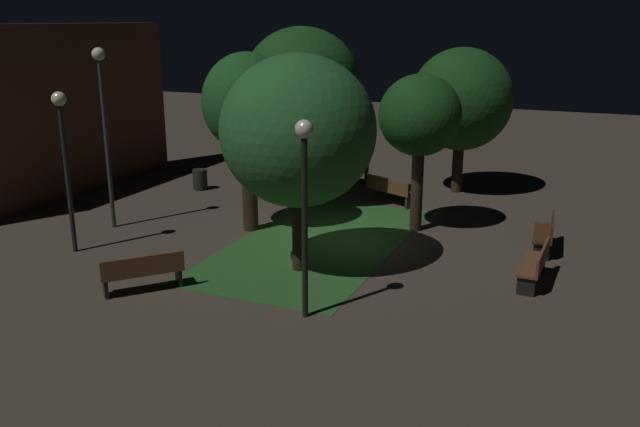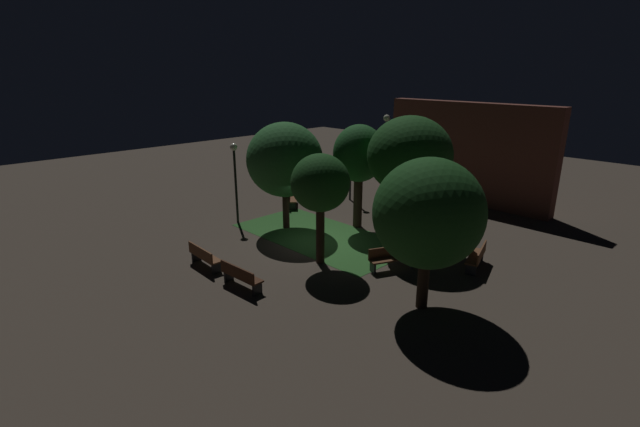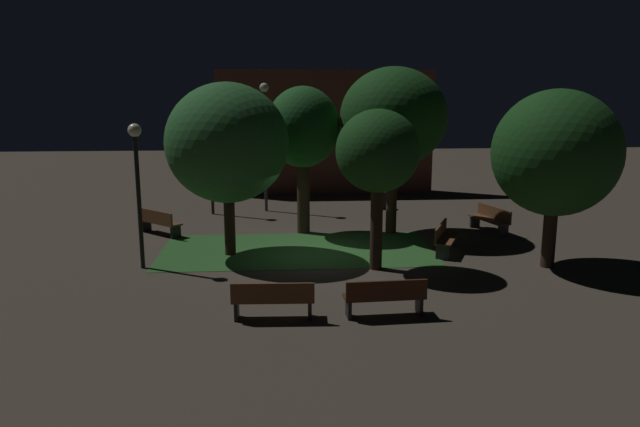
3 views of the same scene
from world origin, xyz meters
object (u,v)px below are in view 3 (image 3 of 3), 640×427
at_px(bench_front_left, 445,237).
at_px(tree_near_wall, 303,129).
at_px(tree_right_canopy, 378,153).
at_px(bench_front_right, 491,218).
at_px(bench_lawn_edge, 158,221).
at_px(bench_corner, 273,299).
at_px(tree_lawn_side, 394,118).
at_px(tree_left_canopy, 556,154).
at_px(lamp_post_near_wall, 210,142).
at_px(tree_tall_center, 227,143).
at_px(bench_near_trees, 385,296).
at_px(trash_bin, 382,200).
at_px(lamp_post_plaza_east, 137,170).
at_px(lamp_post_path_center, 265,126).

relative_size(bench_front_left, tree_near_wall, 0.37).
bearing_deg(tree_right_canopy, bench_front_left, 32.73).
relative_size(bench_front_right, bench_lawn_edge, 1.12).
relative_size(bench_front_left, bench_front_right, 0.99).
distance_m(bench_front_right, tree_near_wall, 7.18).
distance_m(bench_corner, tree_lawn_side, 9.32).
xyz_separation_m(tree_left_canopy, lamp_post_near_wall, (-10.13, 7.77, -0.36)).
xyz_separation_m(bench_corner, tree_lawn_side, (3.99, 7.67, 3.46)).
bearing_deg(bench_lawn_edge, tree_tall_center, -44.61).
relative_size(tree_tall_center, tree_right_canopy, 1.16).
bearing_deg(tree_left_canopy, tree_tall_center, 168.31).
height_order(bench_near_trees, tree_near_wall, tree_near_wall).
xyz_separation_m(bench_front_right, trash_bin, (-3.10, 4.26, -0.12)).
distance_m(tree_left_canopy, tree_right_canopy, 4.86).
bearing_deg(bench_corner, bench_near_trees, 0.00).
bearing_deg(bench_lawn_edge, bench_front_left, -17.06).
height_order(lamp_post_plaza_east, lamp_post_path_center, lamp_post_path_center).
distance_m(tree_lawn_side, lamp_post_near_wall, 7.44).
height_order(bench_front_left, tree_right_canopy, tree_right_canopy).
xyz_separation_m(lamp_post_plaza_east, trash_bin, (8.03, 7.75, -2.41)).
distance_m(tree_near_wall, lamp_post_near_wall, 4.82).
distance_m(tree_left_canopy, lamp_post_plaza_east, 11.36).
relative_size(bench_corner, bench_front_left, 0.99).
distance_m(tree_right_canopy, trash_bin, 8.88).
bearing_deg(bench_corner, tree_left_canopy, 24.23).
relative_size(tree_right_canopy, trash_bin, 6.10).
xyz_separation_m(tree_lawn_side, trash_bin, (0.37, 4.17, -3.58)).
distance_m(bench_corner, bench_near_trees, 2.46).
distance_m(tree_left_canopy, trash_bin, 9.45).
distance_m(bench_near_trees, bench_front_left, 5.78).
bearing_deg(tree_near_wall, bench_front_left, -34.09).
bearing_deg(tree_right_canopy, bench_near_trees, -95.75).
xyz_separation_m(tree_near_wall, lamp_post_plaza_east, (-4.65, -3.85, -0.79)).
height_order(bench_front_left, lamp_post_path_center, lamp_post_path_center).
relative_size(bench_near_trees, tree_left_canopy, 0.37).
relative_size(bench_lawn_edge, tree_left_canopy, 0.34).
height_order(bench_front_right, tree_lawn_side, tree_lawn_side).
distance_m(bench_near_trees, trash_bin, 11.99).
distance_m(bench_lawn_edge, tree_tall_center, 4.66).
xyz_separation_m(tree_near_wall, tree_right_canopy, (1.83, -4.35, -0.33)).
distance_m(lamp_post_near_wall, trash_bin, 7.28).
relative_size(tree_near_wall, lamp_post_path_center, 0.98).
relative_size(tree_right_canopy, lamp_post_plaza_east, 1.10).
height_order(lamp_post_plaza_east, lamp_post_near_wall, lamp_post_near_wall).
height_order(tree_left_canopy, tree_lawn_side, tree_lawn_side).
bearing_deg(tree_lawn_side, bench_front_right, -1.50).
xyz_separation_m(bench_corner, trash_bin, (4.36, 11.84, -0.12)).
bearing_deg(tree_tall_center, tree_lawn_side, 23.92).
distance_m(bench_lawn_edge, tree_right_canopy, 8.48).
height_order(tree_left_canopy, trash_bin, tree_left_canopy).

